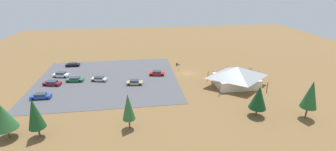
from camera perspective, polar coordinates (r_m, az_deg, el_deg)
name	(u,v)px	position (r m, az deg, el deg)	size (l,w,h in m)	color
ground	(187,73)	(73.63, 4.65, 0.55)	(160.00, 160.00, 0.00)	brown
parking_lot_asphalt	(108,80)	(70.78, -14.39, -0.98)	(39.93, 35.33, 0.05)	#4C4C51
bike_pavilion	(237,75)	(66.30, 16.26, 0.02)	(13.09, 10.04, 5.45)	beige
trash_bin	(177,64)	(80.13, 2.16, 2.75)	(0.60, 0.60, 0.90)	brown
lot_sign	(179,66)	(75.56, 2.67, 2.31)	(0.56, 0.08, 2.20)	#99999E
pine_mideast	(35,114)	(48.31, -29.57, -8.01)	(2.96, 2.96, 7.84)	brown
pine_center	(259,97)	(52.40, 21.08, -4.99)	(3.61, 3.61, 6.78)	brown
pine_west	(311,94)	(55.61, 31.27, -3.93)	(3.21, 3.21, 8.44)	brown
pine_far_west	(4,117)	(51.32, -34.92, -8.23)	(3.99, 3.99, 6.72)	brown
pine_east	(128,107)	(45.28, -9.59, -7.50)	(2.44, 2.44, 7.36)	brown
bicycle_purple_by_bin	(235,70)	(77.98, 15.80, 1.29)	(1.50, 0.89, 0.78)	black
bicycle_blue_yard_right	(246,74)	(75.58, 18.30, 0.35)	(1.63, 0.53, 0.80)	black
bicycle_red_edge_south	(225,71)	(76.32, 13.64, 1.07)	(1.35, 1.22, 0.88)	black
bicycle_green_mid_cluster	(259,72)	(78.19, 21.07, 0.69)	(0.95, 1.52, 0.83)	black
bicycle_teal_lone_west	(245,70)	(78.65, 18.16, 1.18)	(0.48, 1.64, 0.75)	black
bicycle_black_yard_front	(251,69)	(80.24, 19.40, 1.47)	(1.16, 1.32, 0.87)	black
bicycle_white_near_porch	(228,68)	(79.08, 14.34, 1.74)	(0.64, 1.73, 0.88)	black
bicycle_silver_near_sign	(223,73)	(74.78, 13.18, 0.69)	(0.48, 1.77, 0.90)	black
bicycle_orange_back_row	(238,73)	(75.66, 16.63, 0.59)	(1.66, 0.62, 0.87)	black
bicycle_yellow_trailside	(250,72)	(77.21, 19.14, 0.70)	(1.72, 0.56, 0.88)	black
bicycle_purple_yard_center	(240,70)	(78.05, 17.01, 1.19)	(1.61, 0.78, 0.87)	black
car_green_near_entry	(75,79)	(72.11, -21.58, -0.86)	(4.89, 2.26, 1.27)	#1E6B3D
car_red_end_stall	(157,73)	(71.58, -2.70, 0.60)	(4.79, 2.58, 1.41)	red
car_white_mid_lot	(61,75)	(77.19, -24.47, 0.22)	(4.88, 2.89, 1.47)	white
car_maroon_back_corner	(52,83)	(72.10, -26.24, -1.63)	(5.03, 2.87, 1.27)	maroon
car_black_front_row	(73,64)	(85.37, -22.07, 2.51)	(4.52, 1.79, 1.31)	black
car_silver_second_row	(99,79)	(70.26, -16.31, -0.77)	(4.76, 2.90, 1.26)	#BCBCC1
car_blue_far_end	(41,96)	(65.24, -28.42, -4.38)	(4.72, 1.81, 1.38)	#1E42B2
car_tan_by_curb	(135,82)	(65.73, -8.08, -1.62)	(4.57, 2.37, 1.35)	tan
visitor_at_bikes	(213,73)	(72.18, 10.79, 0.59)	(0.36, 0.36, 1.82)	#2D3347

